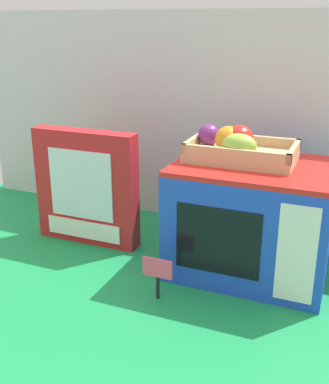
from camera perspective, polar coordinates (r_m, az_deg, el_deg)
ground_plane at (r=1.28m, az=2.12°, el=-7.62°), size 1.70×1.70×0.00m
display_back_panel at (r=1.42m, az=6.13°, el=8.36°), size 1.61×0.03×0.62m
toy_microwave at (r=1.18m, az=10.44°, el=-3.08°), size 0.37×0.29×0.27m
food_groups_crate at (r=1.14m, az=8.62°, el=5.26°), size 0.25×0.16×0.09m
cookie_set_box at (r=1.32m, az=-9.33°, el=0.51°), size 0.30×0.06×0.32m
price_sign at (r=1.07m, az=-0.85°, el=-9.57°), size 0.07×0.01×0.10m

